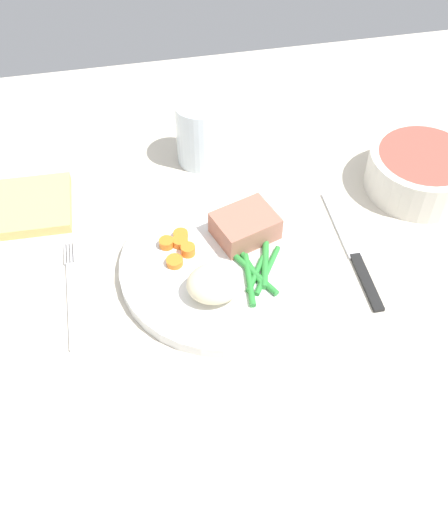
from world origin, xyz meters
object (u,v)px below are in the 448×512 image
at_px(knife, 353,251).
at_px(fork, 72,293).
at_px(meat_portion, 245,225).
at_px(water_glass, 200,136).
at_px(salad_bowl, 422,169).
at_px(napkin, 24,207).
at_px(dinner_plate, 224,266).

bearing_deg(knife, fork, -175.47).
bearing_deg(meat_portion, water_glass, 98.90).
relative_size(fork, salad_bowl, 1.12).
relative_size(salad_bowl, napkin, 1.19).
xyz_separation_m(dinner_plate, salad_bowl, (0.30, 0.10, 0.02)).
height_order(dinner_plate, fork, dinner_plate).
distance_m(dinner_plate, water_glass, 0.22).
relative_size(meat_portion, knife, 0.37).
height_order(dinner_plate, napkin, dinner_plate).
bearing_deg(dinner_plate, water_glass, 88.00).
height_order(fork, knife, knife).
bearing_deg(water_glass, napkin, -166.60).
height_order(dinner_plate, knife, dinner_plate).
relative_size(dinner_plate, meat_portion, 3.45).
height_order(water_glass, napkin, water_glass).
distance_m(meat_portion, knife, 0.14).
distance_m(fork, salad_bowl, 0.50).
relative_size(meat_portion, fork, 0.45).
bearing_deg(napkin, meat_portion, -22.25).
bearing_deg(salad_bowl, fork, -168.35).
distance_m(meat_portion, fork, 0.23).
height_order(fork, napkin, napkin).
relative_size(water_glass, napkin, 0.77).
xyz_separation_m(dinner_plate, water_glass, (0.01, 0.22, 0.03)).
bearing_deg(knife, napkin, 163.60).
height_order(meat_portion, napkin, meat_portion).
bearing_deg(water_glass, fork, -131.92).
bearing_deg(fork, meat_portion, 12.32).
bearing_deg(fork, dinner_plate, 2.12).
distance_m(dinner_plate, napkin, 0.29).
distance_m(meat_portion, napkin, 0.30).
distance_m(meat_portion, salad_bowl, 0.27).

